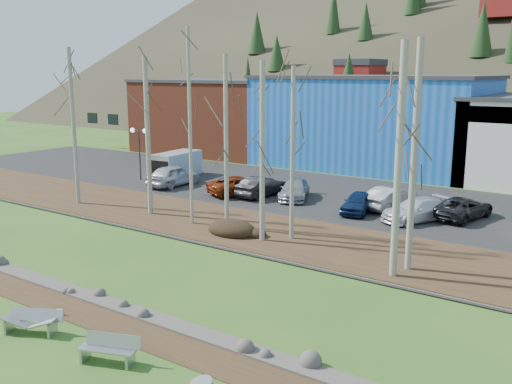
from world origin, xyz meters
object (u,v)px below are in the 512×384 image
Objects in this scene: seagull at (59,311)px; car_2 at (240,185)px; car_0 at (173,175)px; car_1 at (262,186)px; street_lamp at (139,139)px; car_4 at (358,202)px; car_6 at (462,208)px; bench_damaged at (32,321)px; car_3 at (294,189)px; car_5 at (392,198)px; car_7 at (417,210)px; van_grey at (175,165)px; bench_intact at (109,349)px.

car_2 is (-6.44, 19.89, 0.64)m from seagull.
car_1 is (7.62, 0.71, -0.10)m from car_0.
car_4 is at bearing -9.25° from street_lamp.
car_4 is at bearing 34.00° from car_6.
car_6 is (7.76, 23.38, 0.36)m from bench_damaged.
car_3 is (-2.64, 20.94, 0.63)m from seagull.
car_5 is (8.85, 1.51, 0.02)m from car_1.
car_2 is at bearing 170.21° from car_4.
car_4 is (5.28, -1.18, 0.00)m from car_3.
bench_damaged is at bearing -60.68° from street_lamp.
seagull is 0.09× the size of car_1.
car_2 is (-1.56, -0.38, -0.05)m from car_1.
car_7 is 21.23m from van_grey.
bench_damaged is (-3.68, -0.12, -0.03)m from bench_intact.
car_5 is at bearing 167.36° from car_7.
seagull is 0.09× the size of car_3.
car_1 is at bearing 78.61° from bench_damaged.
street_lamp reaches higher than seagull.
car_3 is at bearing 72.65° from bench_damaged.
seagull is 25.88m from street_lamp.
car_0 is (-12.51, 19.56, 0.79)m from seagull.
car_1 is (-4.89, 20.27, 0.68)m from seagull.
car_5 is at bearing -16.68° from car_3.
car_1 reaches higher than bench_damaged.
seagull is 20.92m from car_2.
car_0 is (-16.66, 20.83, 0.49)m from bench_intact.
seagull is 0.08× the size of van_grey.
car_7 is 0.95× the size of van_grey.
car_3 reaches higher than bench_intact.
bench_intact is at bearing 127.08° from car_0.
car_3 is 12.30m from van_grey.
car_2 is at bearing 20.43° from car_6.
car_7 is at bearing 49.56° from bench_damaged.
seagull is at bearing 135.38° from car_2.
car_4 is 2.42m from car_5.
seagull is 22.15m from car_5.
car_4 is 3.60m from car_7.
car_2 is at bearing -152.88° from car_7.
car_0 reaches higher than car_5.
seagull is (-0.48, 1.38, -0.27)m from bench_damaged.
seagull is 0.08× the size of car_7.
seagull is 0.08× the size of car_2.
car_7 is (11.12, -0.38, -0.04)m from car_1.
bench_intact is 4.35m from seagull.
seagull is at bearing 121.01° from car_0.
bench_intact is 23.61m from car_6.
bench_damaged is at bearing 120.22° from car_0.
car_2 is at bearing 82.72° from bench_damaged.
car_7 is (12.67, 0.00, 0.01)m from car_2.
bench_damaged is at bearing 160.82° from bench_intact.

